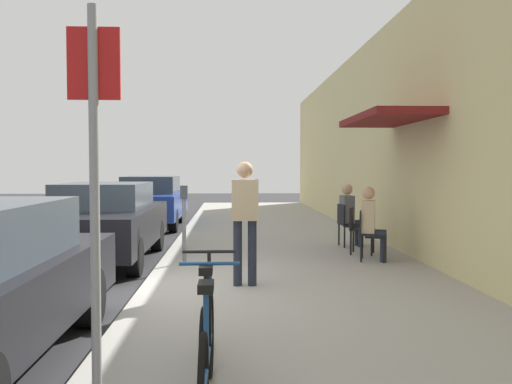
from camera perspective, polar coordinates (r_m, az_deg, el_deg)
name	(u,v)px	position (r m, az deg, el deg)	size (l,w,h in m)	color
ground_plane	(141,294)	(7.78, -11.91, -10.41)	(60.00, 60.00, 0.00)	#2D2D30
sidewalk_slab	(289,263)	(9.69, 3.42, -7.44)	(4.50, 32.00, 0.12)	#9E9B93
building_facade	(425,131)	(10.10, 17.16, 6.06)	(1.40, 32.00, 4.75)	beige
parked_car_1	(104,221)	(10.45, -15.58, -2.95)	(1.80, 4.40, 1.46)	black
parked_car_2	(151,201)	(16.33, -10.89, -0.93)	(1.80, 4.40, 1.49)	navy
parking_meter	(184,218)	(9.29, -7.51, -2.74)	(0.12, 0.10, 1.32)	slate
street_sign	(95,183)	(3.48, -16.47, 0.87)	(0.32, 0.06, 2.60)	gray
bicycle_0	(207,328)	(4.43, -5.13, -13.95)	(0.46, 1.71, 0.90)	black
bicycle_1	(207,354)	(3.86, -5.11, -16.44)	(0.46, 1.71, 0.90)	black
cafe_chair_0	(368,232)	(9.73, 11.62, -4.09)	(0.55, 0.55, 0.87)	black
seated_patron_0	(372,221)	(9.70, 11.98, -2.97)	(0.50, 0.45, 1.29)	#232838
cafe_chair_1	(358,227)	(10.46, 10.59, -3.62)	(0.56, 0.56, 0.87)	black
cafe_chair_2	(347,222)	(11.40, 9.45, -3.11)	(0.48, 0.48, 0.87)	black
seated_patron_2	(350,213)	(11.40, 9.75, -2.14)	(0.45, 0.39, 1.29)	#232838
pedestrian_standing	(245,213)	(7.46, -1.17, -2.20)	(0.36, 0.22, 1.70)	#232838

